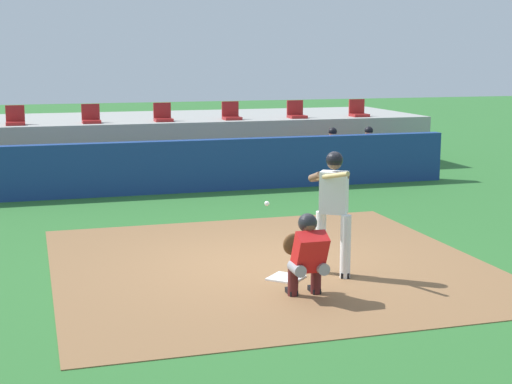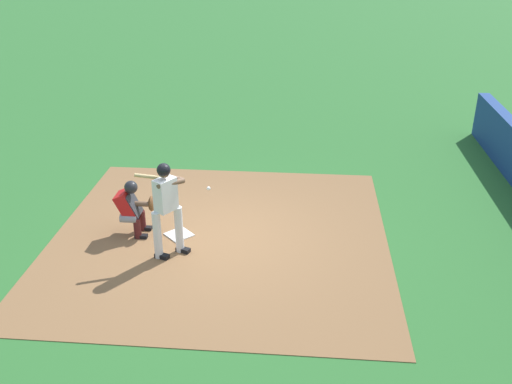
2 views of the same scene
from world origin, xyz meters
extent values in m
plane|color=#2D6B2D|center=(0.00, 0.00, 0.00)|extent=(80.00, 80.00, 0.00)
cube|color=olive|center=(0.00, 0.00, 0.01)|extent=(6.40, 6.40, 0.01)
cube|color=white|center=(0.00, -0.80, 0.02)|extent=(0.62, 0.62, 0.02)
cylinder|color=silver|center=(0.58, -0.65, 0.46)|extent=(0.15, 0.15, 0.92)
cylinder|color=silver|center=(0.82, -0.99, 0.46)|extent=(0.15, 0.15, 0.92)
cube|color=white|center=(0.70, -0.82, 1.22)|extent=(0.45, 0.41, 0.60)
sphere|color=brown|center=(0.70, -0.82, 1.65)|extent=(0.21, 0.21, 0.21)
sphere|color=black|center=(0.70, -0.82, 1.68)|extent=(0.24, 0.24, 0.24)
cylinder|color=brown|center=(0.48, -0.65, 1.43)|extent=(0.16, 0.27, 0.17)
cylinder|color=brown|center=(0.67, -0.72, 1.43)|extent=(0.51, 0.43, 0.18)
cylinder|color=tan|center=(0.57, -0.95, 1.48)|extent=(0.30, 0.83, 0.24)
cube|color=black|center=(0.60, -0.60, 0.04)|extent=(0.20, 0.28, 0.09)
cube|color=black|center=(0.84, -0.93, 0.04)|extent=(0.20, 0.28, 0.09)
cylinder|color=gray|center=(-0.16, -1.71, 0.42)|extent=(0.16, 0.32, 0.16)
cylinder|color=#4C1919|center=(-0.16, -1.56, 0.21)|extent=(0.14, 0.14, 0.42)
cube|color=black|center=(-0.16, -1.50, 0.04)|extent=(0.11, 0.24, 0.08)
cylinder|color=gray|center=(0.16, -1.71, 0.42)|extent=(0.16, 0.32, 0.16)
cylinder|color=#4C1919|center=(0.16, -1.56, 0.21)|extent=(0.14, 0.14, 0.42)
cube|color=black|center=(0.16, -1.50, 0.04)|extent=(0.11, 0.24, 0.08)
cube|color=red|center=(0.00, -1.76, 0.64)|extent=(0.40, 0.44, 0.57)
cube|color=#2D2D33|center=(0.00, -1.64, 0.64)|extent=(0.38, 0.26, 0.45)
sphere|color=brown|center=(0.00, -1.68, 0.98)|extent=(0.21, 0.21, 0.21)
sphere|color=#232328|center=(0.00, -1.66, 1.00)|extent=(0.25, 0.25, 0.25)
cylinder|color=brown|center=(-0.04, -1.53, 0.64)|extent=(0.10, 0.45, 0.10)
ellipsoid|color=brown|center=(-0.07, -1.31, 0.64)|extent=(0.28, 0.12, 0.30)
sphere|color=white|center=(-0.10, -0.20, 0.99)|extent=(0.07, 0.07, 0.07)
cylinder|color=#939399|center=(-5.29, 7.05, 0.23)|extent=(0.13, 0.13, 0.45)
cube|color=maroon|center=(-5.29, 7.00, 0.04)|extent=(0.11, 0.24, 0.08)
cube|color=maroon|center=(-5.03, 7.00, 0.04)|extent=(0.11, 0.24, 0.08)
camera|label=1|loc=(-3.37, -10.77, 3.15)|focal=54.08mm
camera|label=2|loc=(9.45, 1.52, 5.53)|focal=40.01mm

